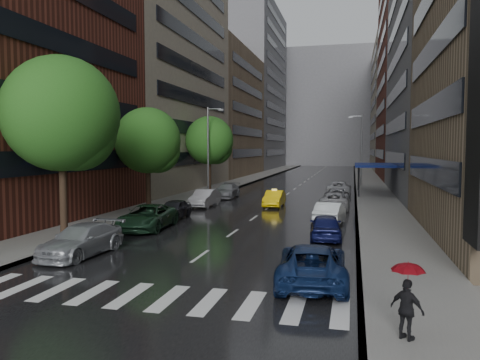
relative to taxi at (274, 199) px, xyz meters
The scene contains 18 objects.
ground 22.84m from the taxi, 90.85° to the right, with size 220.00×220.00×0.00m, color gray.
road 27.18m from the taxi, 90.71° to the left, with size 14.00×140.00×0.01m, color black.
sidewalk_left 28.74m from the taxi, 108.97° to the left, with size 4.00×140.00×0.15m, color gray.
sidewalk_right 28.52m from the taxi, 72.32° to the left, with size 4.00×140.00×0.15m, color gray.
crosswalk 24.84m from the taxi, 90.32° to the right, with size 13.15×2.80×0.01m.
buildings_left 41.99m from the taxi, 113.10° to the left, with size 8.00×108.00×38.00m.
buildings_right 39.60m from the taxi, 66.60° to the left, with size 8.05×109.10×36.00m.
building_far 96.40m from the taxi, 90.20° to the left, with size 40.00×14.00×32.00m, color slate.
tree_near 19.84m from the taxi, 118.29° to the right, with size 6.25×6.25×9.96m.
tree_mid 11.65m from the taxi, 147.54° to the right, with size 5.08×5.08×8.09m.
tree_far 14.48m from the taxi, 131.26° to the left, with size 5.30×5.30×8.45m.
taxi is the anchor object (origin of this frame).
parked_cars_left 10.17m from the taxi, 124.34° to the right, with size 2.83×30.67×1.50m.
parked_cars_right 6.77m from the taxi, 41.65° to the right, with size 2.81×38.36×1.49m.
ped_red_umbrella 27.98m from the taxi, 73.71° to the right, with size 0.96×0.85×2.01m.
street_lamp_left 11.58m from the taxi, 138.34° to the left, with size 1.74×0.22×9.00m.
street_lamp_right 23.74m from the taxi, 71.59° to the left, with size 1.74×0.22×9.00m.
awning 15.13m from the taxi, 54.62° to the left, with size 4.00×8.00×3.12m.
Camera 1 is at (6.80, -16.23, 5.02)m, focal length 35.00 mm.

